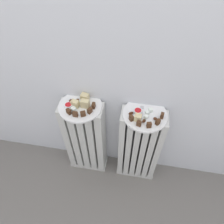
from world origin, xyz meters
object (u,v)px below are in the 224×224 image
at_px(radiator_left, 86,139).
at_px(radiator_right, 139,147).
at_px(jam_bowl_right, 138,111).
at_px(plate_left, 80,106).
at_px(plate_right, 145,115).
at_px(fork, 142,111).
at_px(jam_bowl_left, 69,106).

relative_size(radiator_left, radiator_right, 1.00).
bearing_deg(jam_bowl_right, plate_left, -179.43).
bearing_deg(jam_bowl_right, radiator_left, -179.43).
relative_size(plate_left, jam_bowl_right, 5.55).
bearing_deg(plate_left, radiator_left, 0.00).
distance_m(plate_right, fork, 0.02).
height_order(radiator_left, plate_right, plate_right).
relative_size(plate_right, jam_bowl_right, 5.55).
height_order(jam_bowl_right, fork, jam_bowl_right).
xyz_separation_m(radiator_right, plate_left, (-0.38, 0.00, 0.35)).
relative_size(radiator_left, jam_bowl_right, 14.69).
distance_m(radiator_left, jam_bowl_left, 0.37).
bearing_deg(jam_bowl_left, fork, 4.90).
xyz_separation_m(jam_bowl_right, fork, (0.02, 0.01, -0.01)).
xyz_separation_m(jam_bowl_left, jam_bowl_right, (0.39, 0.02, -0.00)).
xyz_separation_m(plate_left, fork, (0.36, 0.01, 0.01)).
bearing_deg(radiator_right, radiator_left, 180.00).
xyz_separation_m(plate_left, jam_bowl_left, (-0.06, -0.02, 0.02)).
bearing_deg(plate_right, jam_bowl_left, -177.21).
height_order(plate_right, jam_bowl_left, jam_bowl_left).
bearing_deg(jam_bowl_right, plate_right, -4.46).
bearing_deg(jam_bowl_left, radiator_right, 2.79).
height_order(jam_bowl_left, jam_bowl_right, same).
bearing_deg(jam_bowl_left, plate_right, 2.79).
height_order(plate_left, plate_right, same).
distance_m(jam_bowl_left, fork, 0.42).
bearing_deg(radiator_left, plate_right, 0.00).
height_order(radiator_left, plate_left, plate_left).
relative_size(plate_right, fork, 2.54).
height_order(plate_left, jam_bowl_left, jam_bowl_left).
bearing_deg(plate_left, radiator_right, 0.00).
bearing_deg(radiator_left, plate_left, 180.00).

